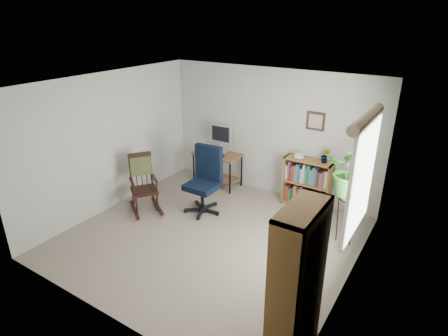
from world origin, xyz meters
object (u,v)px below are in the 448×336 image
Objects in this scene: desk at (218,169)px; low_bookshelf at (307,183)px; office_chair at (202,181)px; rocking_chair at (144,183)px; tall_bookshelf at (297,284)px.

desk is 1.86m from low_bookshelf.
desk is at bearing 106.52° from office_chair.
low_bookshelf is at bearing -18.61° from rocking_chair.
desk is at bearing 134.26° from tall_bookshelf.
tall_bookshelf is at bearing -76.83° from rocking_chair.
office_chair is 0.70× the size of tall_bookshelf.
desk is 1.05× the size of low_bookshelf.
low_bookshelf is 0.53× the size of tall_bookshelf.
rocking_chair is (-0.91, -0.49, -0.08)m from office_chair.
office_chair reaches higher than rocking_chair.
rocking_chair is at bearing -107.76° from desk.
tall_bookshelf reaches higher than desk.
office_chair is (0.40, -1.09, 0.26)m from desk.
rocking_chair is at bearing -144.20° from low_bookshelf.
rocking_chair is 3.71m from tall_bookshelf.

